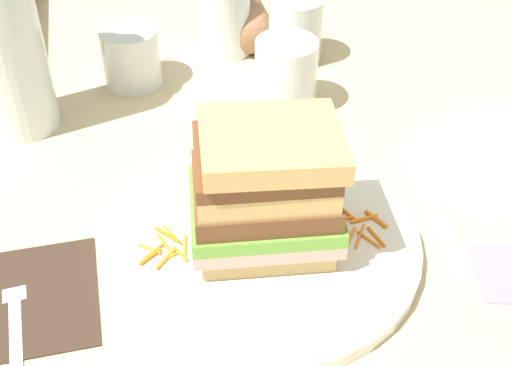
% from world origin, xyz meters
% --- Properties ---
extents(ground_plane, '(3.00, 3.00, 0.00)m').
position_xyz_m(ground_plane, '(0.00, 0.00, 0.00)').
color(ground_plane, '#C6B289').
extents(main_plate, '(0.29, 0.29, 0.01)m').
position_xyz_m(main_plate, '(-0.02, -0.03, 0.01)').
color(main_plate, white).
rests_on(main_plate, ground_plane).
extents(sandwich, '(0.14, 0.12, 0.12)m').
position_xyz_m(sandwich, '(-0.02, -0.03, 0.07)').
color(sandwich, tan).
rests_on(sandwich, main_plate).
extents(carrot_shred_0, '(0.02, 0.01, 0.00)m').
position_xyz_m(carrot_shred_0, '(-0.10, -0.03, 0.01)').
color(carrot_shred_0, orange).
rests_on(carrot_shred_0, main_plate).
extents(carrot_shred_1, '(0.02, 0.02, 0.00)m').
position_xyz_m(carrot_shred_1, '(-0.12, -0.02, 0.01)').
color(carrot_shred_1, orange).
rests_on(carrot_shred_1, main_plate).
extents(carrot_shred_2, '(0.01, 0.02, 0.00)m').
position_xyz_m(carrot_shred_2, '(-0.09, -0.03, 0.01)').
color(carrot_shred_2, orange).
rests_on(carrot_shred_2, main_plate).
extents(carrot_shred_3, '(0.01, 0.03, 0.00)m').
position_xyz_m(carrot_shred_3, '(-0.10, -0.01, 0.01)').
color(carrot_shred_3, orange).
rests_on(carrot_shred_3, main_plate).
extents(carrot_shred_4, '(0.02, 0.02, 0.00)m').
position_xyz_m(carrot_shred_4, '(-0.11, -0.03, 0.02)').
color(carrot_shred_4, orange).
rests_on(carrot_shred_4, main_plate).
extents(carrot_shred_5, '(0.02, 0.02, 0.00)m').
position_xyz_m(carrot_shred_5, '(-0.12, -0.02, 0.01)').
color(carrot_shred_5, orange).
rests_on(carrot_shred_5, main_plate).
extents(carrot_shred_6, '(0.02, 0.02, 0.00)m').
position_xyz_m(carrot_shred_6, '(-0.12, -0.03, 0.02)').
color(carrot_shred_6, orange).
rests_on(carrot_shred_6, main_plate).
extents(carrot_shred_7, '(0.02, 0.03, 0.00)m').
position_xyz_m(carrot_shred_7, '(-0.10, -0.01, 0.02)').
color(carrot_shred_7, orange).
rests_on(carrot_shred_7, main_plate).
extents(carrot_shred_8, '(0.01, 0.03, 0.00)m').
position_xyz_m(carrot_shred_8, '(-0.09, -0.03, 0.01)').
color(carrot_shred_8, orange).
rests_on(carrot_shred_8, main_plate).
extents(carrot_shred_9, '(0.01, 0.03, 0.00)m').
position_xyz_m(carrot_shred_9, '(-0.11, -0.02, 0.01)').
color(carrot_shred_9, orange).
rests_on(carrot_shred_9, main_plate).
extents(carrot_shred_10, '(0.01, 0.03, 0.00)m').
position_xyz_m(carrot_shred_10, '(0.09, -0.03, 0.02)').
color(carrot_shred_10, orange).
rests_on(carrot_shred_10, main_plate).
extents(carrot_shred_11, '(0.02, 0.03, 0.00)m').
position_xyz_m(carrot_shred_11, '(0.07, -0.05, 0.01)').
color(carrot_shred_11, orange).
rests_on(carrot_shred_11, main_plate).
extents(carrot_shred_12, '(0.01, 0.03, 0.00)m').
position_xyz_m(carrot_shred_12, '(0.08, -0.05, 0.01)').
color(carrot_shred_12, orange).
rests_on(carrot_shred_12, main_plate).
extents(carrot_shred_13, '(0.02, 0.00, 0.00)m').
position_xyz_m(carrot_shred_13, '(0.06, -0.02, 0.02)').
color(carrot_shred_13, orange).
rests_on(carrot_shred_13, main_plate).
extents(carrot_shred_14, '(0.03, 0.01, 0.00)m').
position_xyz_m(carrot_shred_14, '(0.08, -0.03, 0.02)').
color(carrot_shred_14, orange).
rests_on(carrot_shred_14, main_plate).
extents(carrot_shred_15, '(0.01, 0.02, 0.00)m').
position_xyz_m(carrot_shred_15, '(0.06, -0.04, 0.02)').
color(carrot_shred_15, orange).
rests_on(carrot_shred_15, main_plate).
extents(carrot_shred_16, '(0.01, 0.02, 0.00)m').
position_xyz_m(carrot_shred_16, '(0.07, -0.02, 0.02)').
color(carrot_shred_16, orange).
rests_on(carrot_shred_16, main_plate).
extents(carrot_shred_17, '(0.02, 0.03, 0.00)m').
position_xyz_m(carrot_shred_17, '(0.06, -0.05, 0.01)').
color(carrot_shred_17, orange).
rests_on(carrot_shred_17, main_plate).
extents(carrot_shred_18, '(0.02, 0.03, 0.00)m').
position_xyz_m(carrot_shred_18, '(0.08, -0.05, 0.01)').
color(carrot_shred_18, orange).
rests_on(carrot_shred_18, main_plate).
extents(napkin_dark, '(0.14, 0.13, 0.00)m').
position_xyz_m(napkin_dark, '(-0.24, -0.04, 0.00)').
color(napkin_dark, '#38281E').
rests_on(napkin_dark, ground_plane).
extents(fork, '(0.02, 0.17, 0.00)m').
position_xyz_m(fork, '(-0.24, -0.06, 0.00)').
color(fork, silver).
rests_on(fork, napkin_dark).
extents(knife, '(0.04, 0.20, 0.00)m').
position_xyz_m(knife, '(0.16, -0.02, 0.00)').
color(knife, silver).
rests_on(knife, ground_plane).
extents(juice_glass, '(0.07, 0.07, 0.08)m').
position_xyz_m(juice_glass, '(0.06, 0.20, 0.04)').
color(juice_glass, white).
rests_on(juice_glass, ground_plane).
extents(empty_tumbler_0, '(0.07, 0.07, 0.07)m').
position_xyz_m(empty_tumbler_0, '(-0.11, 0.29, 0.04)').
color(empty_tumbler_0, silver).
rests_on(empty_tumbler_0, ground_plane).
extents(empty_tumbler_1, '(0.07, 0.07, 0.09)m').
position_xyz_m(empty_tumbler_1, '(0.02, 0.34, 0.05)').
color(empty_tumbler_1, silver).
rests_on(empty_tumbler_1, ground_plane).
extents(empty_tumbler_2, '(0.07, 0.07, 0.08)m').
position_xyz_m(empty_tumbler_2, '(0.11, 0.30, 0.04)').
color(empty_tumbler_2, silver).
rests_on(empty_tumbler_2, ground_plane).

